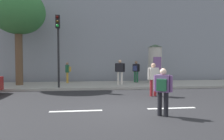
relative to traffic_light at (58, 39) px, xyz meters
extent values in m
plane|color=#232326|center=(3.00, -5.24, -3.00)|extent=(80.00, 80.00, 0.00)
cube|color=#9E9B93|center=(3.00, 1.76, -2.93)|extent=(36.00, 4.00, 0.15)
cube|color=silver|center=(1.29, -5.24, -3.00)|extent=(1.80, 0.16, 0.01)
cube|color=silver|center=(4.72, -5.24, -3.00)|extent=(1.80, 0.16, 0.01)
cube|color=gray|center=(3.00, 6.76, 2.13)|extent=(36.00, 5.00, 10.27)
cylinder|color=black|center=(0.00, 0.11, -1.11)|extent=(0.12, 0.12, 3.48)
cube|color=black|center=(0.00, -0.07, 1.01)|extent=(0.24, 0.24, 0.75)
sphere|color=#390605|center=(0.00, -0.20, 1.24)|extent=(0.16, 0.16, 0.16)
sphere|color=#3C2906|center=(0.00, -0.20, 1.00)|extent=(0.16, 0.16, 0.16)
sphere|color=green|center=(0.00, -0.20, 0.76)|extent=(0.16, 0.16, 0.16)
cylinder|color=#B2ADA3|center=(6.57, 1.99, -1.56)|extent=(0.97, 0.97, 2.58)
cone|color=#334C33|center=(6.57, 1.99, -0.17)|extent=(1.06, 1.06, 0.20)
cube|color=#724C84|center=(6.57, 1.50, -1.43)|extent=(0.58, 0.02, 0.90)
cylinder|color=brown|center=(-2.77, 1.80, -1.18)|extent=(0.47, 0.47, 3.34)
ellipsoid|color=#337238|center=(-2.77, 1.80, 1.95)|extent=(3.45, 3.45, 2.93)
cylinder|color=black|center=(4.09, -6.27, -2.63)|extent=(0.14, 0.14, 0.75)
cylinder|color=black|center=(3.92, -6.16, -2.63)|extent=(0.14, 0.14, 0.75)
cube|color=#724C84|center=(4.01, -6.22, -1.98)|extent=(0.47, 0.42, 0.53)
cylinder|color=#724C84|center=(4.21, -6.36, -1.98)|extent=(0.09, 0.09, 0.51)
cylinder|color=#724C84|center=(3.80, -6.08, -1.98)|extent=(0.09, 0.09, 0.51)
sphere|color=beige|center=(4.01, -6.22, -1.62)|extent=(0.20, 0.20, 0.20)
cube|color=#1E5938|center=(3.90, -6.37, -2.01)|extent=(0.32, 0.29, 0.36)
cylinder|color=maroon|center=(4.79, -2.67, -2.59)|extent=(0.14, 0.14, 0.82)
cylinder|color=maroon|center=(5.00, -2.60, -2.59)|extent=(0.14, 0.14, 0.82)
cube|color=silver|center=(4.89, -2.64, -1.89)|extent=(0.51, 0.37, 0.58)
cylinder|color=silver|center=(4.63, -2.72, -1.89)|extent=(0.09, 0.09, 0.55)
cylinder|color=silver|center=(5.16, -2.56, -1.89)|extent=(0.09, 0.09, 0.55)
sphere|color=tan|center=(4.89, -2.64, -1.49)|extent=(0.22, 0.22, 0.22)
cylinder|color=#1E5938|center=(5.22, 2.55, -2.45)|extent=(0.14, 0.14, 0.80)
cylinder|color=#1E5938|center=(5.37, 2.44, -2.45)|extent=(0.14, 0.14, 0.80)
cube|color=black|center=(5.29, 2.50, -1.77)|extent=(0.45, 0.42, 0.57)
cylinder|color=black|center=(5.10, 2.63, -1.77)|extent=(0.09, 0.09, 0.54)
cylinder|color=black|center=(5.49, 2.36, -1.77)|extent=(0.09, 0.09, 0.54)
sphere|color=#8C664C|center=(5.29, 2.50, -1.38)|extent=(0.22, 0.22, 0.22)
cube|color=navy|center=(5.19, 2.35, -1.80)|extent=(0.32, 0.29, 0.36)
cylinder|color=silver|center=(4.01, 1.29, -2.43)|extent=(0.14, 0.14, 0.84)
cylinder|color=silver|center=(3.77, 1.35, -2.43)|extent=(0.14, 0.14, 0.84)
cube|color=black|center=(3.89, 1.32, -1.71)|extent=(0.54, 0.36, 0.60)
cylinder|color=black|center=(4.17, 1.25, -1.71)|extent=(0.09, 0.09, 0.57)
cylinder|color=black|center=(3.61, 1.39, -1.71)|extent=(0.09, 0.09, 0.57)
sphere|color=tan|center=(3.89, 1.32, -1.30)|extent=(0.23, 0.23, 0.23)
cylinder|color=#B78C33|center=(0.26, 2.63, -2.47)|extent=(0.14, 0.14, 0.76)
cylinder|color=#B78C33|center=(0.26, 2.84, -2.47)|extent=(0.14, 0.14, 0.76)
cube|color=#1E5938|center=(0.26, 2.74, -1.83)|extent=(0.25, 0.42, 0.54)
cylinder|color=#1E5938|center=(0.26, 2.49, -1.83)|extent=(0.09, 0.09, 0.51)
cylinder|color=#1E5938|center=(0.27, 2.99, -1.83)|extent=(0.09, 0.09, 0.51)
sphere|color=#8C664C|center=(0.26, 2.74, -1.46)|extent=(0.21, 0.21, 0.21)
cube|color=#B78C33|center=(0.44, 2.73, -1.85)|extent=(0.17, 0.28, 0.36)
camera|label=1|loc=(1.66, -12.24, -1.30)|focal=32.62mm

